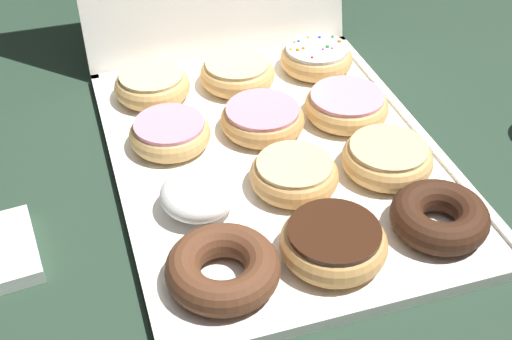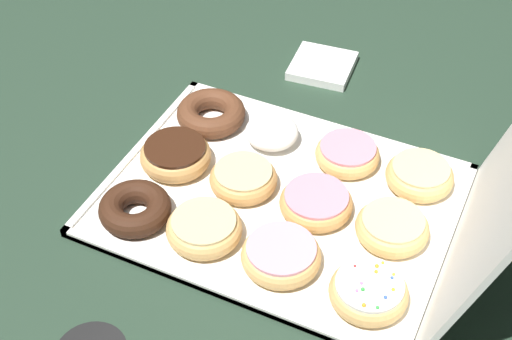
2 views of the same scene
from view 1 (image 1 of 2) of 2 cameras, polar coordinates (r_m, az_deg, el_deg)
name	(u,v)px [view 1 (image 1 of 2)]	position (r m, az deg, el deg)	size (l,w,h in m)	color
ground_plane	(277,163)	(0.90, 1.77, 0.61)	(3.00, 3.00, 0.00)	#233828
donut_box	(277,160)	(0.90, 1.78, 0.88)	(0.42, 0.54, 0.01)	white
chocolate_cake_ring_donut_0	(223,268)	(0.72, -2.77, -8.14)	(0.12, 0.12, 0.04)	#59331E
chocolate_frosted_donut_1	(330,243)	(0.75, 6.15, -6.04)	(0.12, 0.12, 0.04)	tan
chocolate_cake_ring_donut_2	(439,217)	(0.81, 14.97, -3.75)	(0.11, 0.11, 0.04)	#381E11
powdered_filled_donut_3	(199,194)	(0.81, -4.78, -2.01)	(0.09, 0.09, 0.04)	white
glazed_ring_donut_4	(293,174)	(0.84, 3.11, -0.35)	(0.11, 0.11, 0.04)	tan
glazed_ring_donut_5	(387,158)	(0.88, 10.83, 1.01)	(0.12, 0.12, 0.04)	tan
pink_frosted_donut_6	(170,133)	(0.91, -7.15, 3.07)	(0.11, 0.11, 0.04)	tan
pink_frosted_donut_7	(265,118)	(0.93, 0.75, 4.33)	(0.11, 0.11, 0.04)	tan
pink_frosted_donut_8	(346,105)	(0.97, 7.51, 5.33)	(0.12, 0.12, 0.04)	tan
glazed_ring_donut_9	(152,85)	(1.01, -8.60, 7.00)	(0.11, 0.11, 0.04)	tan
glazed_ring_donut_10	(234,74)	(1.03, -1.81, 7.99)	(0.11, 0.11, 0.04)	tan
sprinkle_donut_11	(316,58)	(1.07, 5.03, 9.27)	(0.11, 0.11, 0.04)	tan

